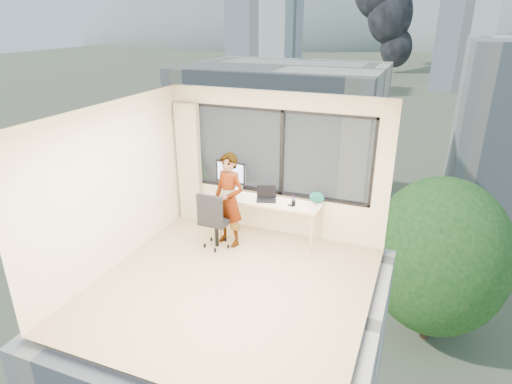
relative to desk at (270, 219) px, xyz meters
The scene contains 24 objects.
floor 1.70m from the desk, 90.00° to the right, with size 4.00×4.00×0.01m, color tan.
ceiling 2.78m from the desk, 90.00° to the right, with size 4.00×4.00×0.01m, color white.
wall_front 3.78m from the desk, 90.00° to the right, with size 4.00×0.01×2.60m, color #F6E6BE.
wall_left 2.76m from the desk, 140.31° to the right, with size 0.01×4.00×2.60m, color #F6E6BE.
wall_right 2.76m from the desk, 39.69° to the right, with size 0.01×4.00×2.60m, color #F6E6BE.
window_wall 1.20m from the desk, 81.63° to the left, with size 3.30×0.16×1.55m, color black, non-canonical shape.
curtain 1.90m from the desk, behind, with size 0.45×0.14×2.30m, color beige.
desk is the anchor object (origin of this frame).
chair 0.99m from the desk, 140.11° to the right, with size 0.54×0.54×1.07m, color black, non-canonical shape.
person 0.86m from the desk, 142.89° to the right, with size 0.61×0.40×1.66m, color #2D2D33.
monitor 1.05m from the desk, behind, with size 0.59×0.13×0.59m, color black, non-canonical shape.
game_console 0.92m from the desk, 166.38° to the left, with size 0.30×0.25×0.07m, color white.
laptop 0.49m from the desk, 138.28° to the right, with size 0.34×0.36×0.22m, color black, non-canonical shape.
cellphone 0.58m from the desk, 13.92° to the right, with size 0.12×0.05×0.01m, color black.
pen_cup 0.62m from the desk, ahead, with size 0.07×0.07×0.09m, color black.
handbag 0.95m from the desk, 12.92° to the left, with size 0.26×0.13×0.20m, color #0B463C.
exterior_ground 119.21m from the desk, 90.00° to the left, with size 400.00×400.00×0.04m, color #515B3D.
near_bldg_a 30.64m from the desk, 107.62° to the left, with size 16.00×12.00×14.00m, color beige.
far_tower_a 99.69m from the desk, 110.55° to the left, with size 14.00×14.00×28.00m, color silver.
far_tower_b 118.61m from the desk, 86.13° to the left, with size 13.00×13.00×30.00m, color silver.
far_tower_d 160.05m from the desk, 112.02° to the left, with size 16.00×14.00×22.00m, color silver.
hill_a 340.51m from the desk, 110.65° to the left, with size 288.00×216.00×90.00m, color slate.
tree_a 27.88m from the desk, 128.19° to the left, with size 7.00×7.00×8.00m, color #194A18, non-canonical shape.
tree_b 19.51m from the desk, 76.24° to the left, with size 7.60×7.60×9.00m, color #194A18, non-canonical shape.
Camera 1 is at (2.38, -5.00, 3.78)m, focal length 30.59 mm.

